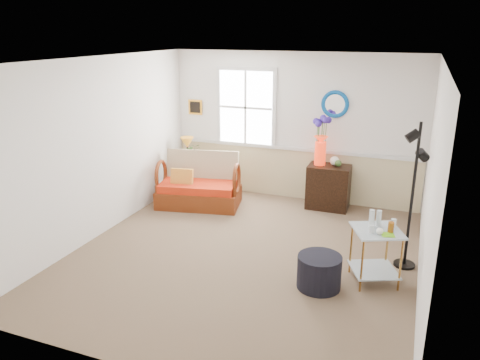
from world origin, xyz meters
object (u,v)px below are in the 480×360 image
(lamp_stand, at_px, (186,176))
(ottoman, at_px, (319,272))
(side_table, at_px, (375,256))
(cabinet, at_px, (328,187))
(loveseat, at_px, (199,180))
(floor_lamp, at_px, (412,197))

(lamp_stand, bearing_deg, ottoman, -39.39)
(side_table, relative_size, ottoman, 1.30)
(ottoman, bearing_deg, cabinet, 98.87)
(side_table, bearing_deg, cabinet, 113.90)
(cabinet, relative_size, ottoman, 1.43)
(lamp_stand, distance_m, cabinet, 2.68)
(loveseat, relative_size, side_table, 2.04)
(cabinet, bearing_deg, loveseat, -162.93)
(loveseat, bearing_deg, ottoman, -49.51)
(lamp_stand, xyz_separation_m, ottoman, (3.09, -2.54, -0.10))
(ottoman, bearing_deg, side_table, 32.37)
(loveseat, xyz_separation_m, ottoman, (2.54, -1.96, -0.25))
(lamp_stand, bearing_deg, loveseat, -46.33)
(loveseat, height_order, ottoman, loveseat)
(side_table, bearing_deg, floor_lamp, 58.47)
(side_table, bearing_deg, ottoman, -147.63)
(lamp_stand, xyz_separation_m, floor_lamp, (4.03, -1.60, 0.65))
(loveseat, distance_m, side_table, 3.51)
(lamp_stand, relative_size, ottoman, 1.13)
(floor_lamp, bearing_deg, cabinet, 107.41)
(lamp_stand, distance_m, ottoman, 4.00)
(cabinet, distance_m, side_table, 2.48)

